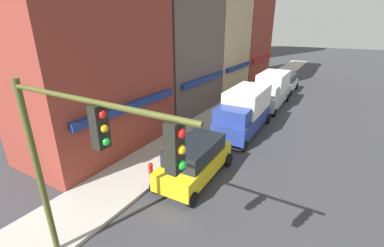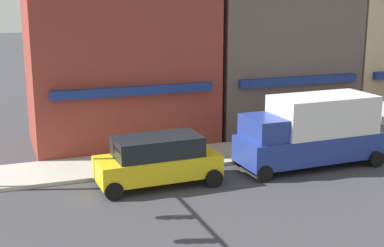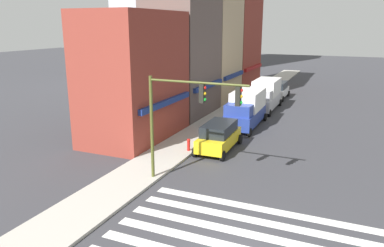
{
  "view_description": "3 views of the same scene",
  "coord_description": "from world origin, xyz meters",
  "px_view_note": "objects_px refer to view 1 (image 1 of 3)",
  "views": [
    {
      "loc": [
        1.96,
        -0.72,
        7.11
      ],
      "look_at": [
        13.37,
        6.0,
        2.0
      ],
      "focal_mm": 24.0,
      "sensor_mm": 36.0,
      "label": 1
    },
    {
      "loc": [
        5.83,
        -14.05,
        7.11
      ],
      "look_at": [
        13.37,
        6.0,
        2.0
      ],
      "focal_mm": 50.0,
      "sensor_mm": 36.0,
      "label": 2
    },
    {
      "loc": [
        -11.91,
        -3.51,
        8.47
      ],
      "look_at": [
        5.24,
        4.0,
        3.5
      ],
      "focal_mm": 35.0,
      "sensor_mm": 36.0,
      "label": 3
    }
  ],
  "objects_px": {
    "traffic_signal": "(78,153)",
    "fire_hydrant": "(151,170)",
    "suv_white": "(286,82)",
    "box_truck_silver": "(271,89)",
    "box_truck_blue": "(244,110)",
    "pedestrian_orange_vest": "(232,96)",
    "suv_yellow": "(195,159)"
  },
  "relations": [
    {
      "from": "suv_white",
      "to": "pedestrian_orange_vest",
      "type": "bearing_deg",
      "value": 161.4
    },
    {
      "from": "suv_yellow",
      "to": "box_truck_blue",
      "type": "bearing_deg",
      "value": -1.65
    },
    {
      "from": "traffic_signal",
      "to": "suv_white",
      "type": "xyz_separation_m",
      "value": [
        26.82,
        0.35,
        -3.25
      ]
    },
    {
      "from": "suv_white",
      "to": "box_truck_silver",
      "type": "bearing_deg",
      "value": 179.62
    },
    {
      "from": "traffic_signal",
      "to": "box_truck_blue",
      "type": "bearing_deg",
      "value": 1.54
    },
    {
      "from": "box_truck_blue",
      "to": "fire_hydrant",
      "type": "distance_m",
      "value": 8.37
    },
    {
      "from": "suv_yellow",
      "to": "suv_white",
      "type": "distance_m",
      "value": 20.58
    },
    {
      "from": "box_truck_blue",
      "to": "box_truck_silver",
      "type": "height_order",
      "value": "same"
    },
    {
      "from": "box_truck_silver",
      "to": "suv_yellow",
      "type": "bearing_deg",
      "value": 179.1
    },
    {
      "from": "suv_white",
      "to": "pedestrian_orange_vest",
      "type": "distance_m",
      "value": 9.31
    },
    {
      "from": "pedestrian_orange_vest",
      "to": "box_truck_blue",
      "type": "bearing_deg",
      "value": -30.96
    },
    {
      "from": "pedestrian_orange_vest",
      "to": "fire_hydrant",
      "type": "xyz_separation_m",
      "value": [
        -13.07,
        -1.21,
        -0.46
      ]
    },
    {
      "from": "box_truck_silver",
      "to": "traffic_signal",
      "type": "bearing_deg",
      "value": -179.9
    },
    {
      "from": "suv_white",
      "to": "suv_yellow",
      "type": "bearing_deg",
      "value": 179.62
    },
    {
      "from": "suv_yellow",
      "to": "pedestrian_orange_vest",
      "type": "relative_size",
      "value": 2.69
    },
    {
      "from": "traffic_signal",
      "to": "fire_hydrant",
      "type": "xyz_separation_m",
      "value": [
        4.9,
        2.05,
        -3.67
      ]
    },
    {
      "from": "box_truck_blue",
      "to": "box_truck_silver",
      "type": "bearing_deg",
      "value": -1.41
    },
    {
      "from": "box_truck_blue",
      "to": "pedestrian_orange_vest",
      "type": "bearing_deg",
      "value": 29.15
    },
    {
      "from": "box_truck_blue",
      "to": "suv_white",
      "type": "distance_m",
      "value": 13.79
    },
    {
      "from": "suv_yellow",
      "to": "box_truck_silver",
      "type": "distance_m",
      "value": 13.96
    },
    {
      "from": "fire_hydrant",
      "to": "pedestrian_orange_vest",
      "type": "bearing_deg",
      "value": 5.3
    },
    {
      "from": "traffic_signal",
      "to": "box_truck_silver",
      "type": "relative_size",
      "value": 0.94
    },
    {
      "from": "traffic_signal",
      "to": "box_truck_blue",
      "type": "relative_size",
      "value": 0.94
    },
    {
      "from": "traffic_signal",
      "to": "pedestrian_orange_vest",
      "type": "height_order",
      "value": "traffic_signal"
    },
    {
      "from": "traffic_signal",
      "to": "fire_hydrant",
      "type": "distance_m",
      "value": 6.46
    },
    {
      "from": "traffic_signal",
      "to": "box_truck_blue",
      "type": "xyz_separation_m",
      "value": [
        13.04,
        0.35,
        -2.7
      ]
    },
    {
      "from": "suv_yellow",
      "to": "box_truck_blue",
      "type": "distance_m",
      "value": 6.82
    },
    {
      "from": "box_truck_blue",
      "to": "pedestrian_orange_vest",
      "type": "height_order",
      "value": "box_truck_blue"
    },
    {
      "from": "fire_hydrant",
      "to": "suv_white",
      "type": "bearing_deg",
      "value": -4.44
    },
    {
      "from": "box_truck_silver",
      "to": "fire_hydrant",
      "type": "relative_size",
      "value": 7.4
    },
    {
      "from": "box_truck_blue",
      "to": "box_truck_silver",
      "type": "relative_size",
      "value": 1.0
    },
    {
      "from": "traffic_signal",
      "to": "box_truck_blue",
      "type": "distance_m",
      "value": 13.32
    }
  ]
}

